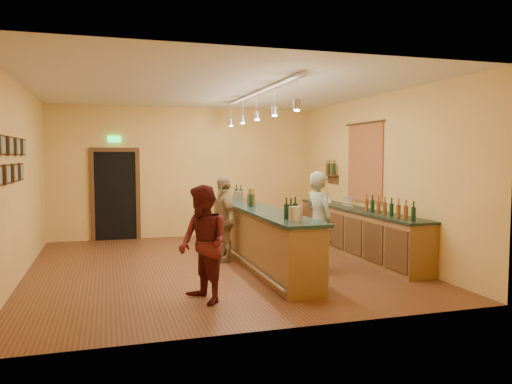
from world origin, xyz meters
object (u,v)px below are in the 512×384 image
object	(u,v)px
back_counter	(358,231)
customer_a	(203,244)
bartender	(319,221)
tasting_bar	(257,231)
bar_stool	(267,217)
customer_b	(224,219)

from	to	relation	value
back_counter	customer_a	size ratio (longest dim) A/B	2.82
back_counter	bartender	bearing A→B (deg)	-140.74
back_counter	tasting_bar	xyz separation A→B (m)	(-2.19, -0.18, 0.12)
customer_a	bar_stool	bearing A→B (deg)	132.92
bartender	customer_a	xyz separation A→B (m)	(-2.28, -1.29, -0.06)
customer_a	back_counter	bearing A→B (deg)	104.23
tasting_bar	bar_stool	distance (m)	2.38
back_counter	bartender	world-z (taller)	bartender
customer_b	customer_a	bearing A→B (deg)	-22.54
bartender	customer_a	distance (m)	2.62
bar_stool	tasting_bar	bearing A→B (deg)	-112.41
back_counter	bartender	xyz separation A→B (m)	(-1.33, -1.09, 0.38)
bartender	bar_stool	distance (m)	3.12
tasting_bar	bartender	xyz separation A→B (m)	(0.86, -0.91, 0.26)
bartender	back_counter	bearing A→B (deg)	-66.95
back_counter	bar_stool	distance (m)	2.39
customer_a	customer_b	world-z (taller)	customer_b
bartender	bar_stool	bearing A→B (deg)	-17.18
tasting_bar	customer_b	distance (m)	0.69
tasting_bar	customer_a	bearing A→B (deg)	-122.98
customer_a	tasting_bar	bearing A→B (deg)	127.89
tasting_bar	bartender	size ratio (longest dim) A/B	2.94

